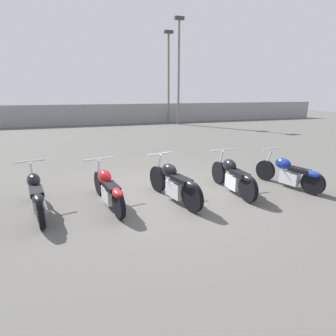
# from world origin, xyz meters

# --- Properties ---
(ground_plane) EXTENTS (60.00, 60.00, 0.00)m
(ground_plane) POSITION_xyz_m (0.00, 0.00, 0.00)
(ground_plane) COLOR #514F4C
(fence_back) EXTENTS (40.00, 0.04, 1.58)m
(fence_back) POSITION_xyz_m (0.00, 15.92, 0.79)
(fence_back) COLOR gray
(fence_back) RESTS_ON ground_plane
(light_pole_left) EXTENTS (0.70, 0.35, 7.79)m
(light_pole_left) POSITION_xyz_m (5.35, 14.26, 4.58)
(light_pole_left) COLOR slate
(light_pole_left) RESTS_ON ground_plane
(light_pole_right) EXTENTS (0.70, 0.35, 7.06)m
(light_pole_right) POSITION_xyz_m (4.88, 15.35, 4.20)
(light_pole_right) COLOR slate
(light_pole_right) RESTS_ON ground_plane
(motorcycle_slot_0) EXTENTS (0.75, 2.10, 1.00)m
(motorcycle_slot_0) POSITION_xyz_m (-2.96, -0.18, 0.42)
(motorcycle_slot_0) COLOR black
(motorcycle_slot_0) RESTS_ON ground_plane
(motorcycle_slot_1) EXTENTS (0.76, 2.05, 0.95)m
(motorcycle_slot_1) POSITION_xyz_m (-1.51, -0.23, 0.41)
(motorcycle_slot_1) COLOR black
(motorcycle_slot_1) RESTS_ON ground_plane
(motorcycle_slot_2) EXTENTS (0.80, 2.05, 1.03)m
(motorcycle_slot_2) POSITION_xyz_m (-0.02, -0.42, 0.44)
(motorcycle_slot_2) COLOR black
(motorcycle_slot_2) RESTS_ON ground_plane
(motorcycle_slot_3) EXTENTS (0.63, 1.99, 0.99)m
(motorcycle_slot_3) POSITION_xyz_m (1.58, -0.34, 0.43)
(motorcycle_slot_3) COLOR black
(motorcycle_slot_3) RESTS_ON ground_plane
(motorcycle_slot_4) EXTENTS (0.84, 1.90, 0.95)m
(motorcycle_slot_4) POSITION_xyz_m (3.20, -0.47, 0.39)
(motorcycle_slot_4) COLOR black
(motorcycle_slot_4) RESTS_ON ground_plane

